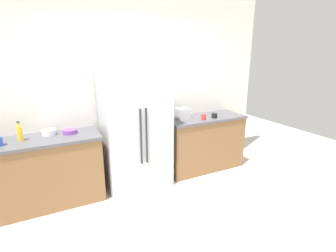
% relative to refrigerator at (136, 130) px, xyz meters
% --- Properties ---
extents(ground_plane, '(9.27, 9.27, 0.00)m').
position_rel_refrigerator_xyz_m(ground_plane, '(0.10, -1.32, -0.85)').
color(ground_plane, beige).
extents(kitchen_back_panel, '(4.64, 0.10, 2.89)m').
position_rel_refrigerator_xyz_m(kitchen_back_panel, '(0.10, 0.37, 0.59)').
color(kitchen_back_panel, silver).
rests_on(kitchen_back_panel, ground_plane).
extents(counter_left, '(1.43, 0.59, 0.91)m').
position_rel_refrigerator_xyz_m(counter_left, '(-1.24, 0.03, -0.40)').
color(counter_left, brown).
rests_on(counter_left, ground_plane).
extents(counter_right, '(1.37, 0.59, 0.91)m').
position_rel_refrigerator_xyz_m(counter_right, '(1.21, 0.03, -0.40)').
color(counter_right, brown).
rests_on(counter_right, ground_plane).
extents(refrigerator, '(0.93, 0.63, 1.71)m').
position_rel_refrigerator_xyz_m(refrigerator, '(0.00, 0.00, 0.00)').
color(refrigerator, '#B7BABF').
rests_on(refrigerator, ground_plane).
extents(toaster, '(0.20, 0.16, 0.17)m').
position_rel_refrigerator_xyz_m(toaster, '(0.83, 0.08, 0.14)').
color(toaster, silver).
rests_on(toaster, counter_right).
extents(bottle_a, '(0.06, 0.06, 0.24)m').
position_rel_refrigerator_xyz_m(bottle_a, '(-1.45, 0.05, 0.16)').
color(bottle_a, yellow).
rests_on(bottle_a, counter_left).
extents(cup_b, '(0.07, 0.07, 0.09)m').
position_rel_refrigerator_xyz_m(cup_b, '(1.09, -0.12, 0.10)').
color(cup_b, red).
rests_on(cup_b, counter_right).
extents(cup_c, '(0.09, 0.09, 0.08)m').
position_rel_refrigerator_xyz_m(cup_c, '(1.32, -0.10, 0.09)').
color(cup_c, black).
rests_on(cup_c, counter_right).
extents(bowl_a, '(0.17, 0.17, 0.07)m').
position_rel_refrigerator_xyz_m(bowl_a, '(-1.13, 0.15, 0.09)').
color(bowl_a, white).
rests_on(bowl_a, counter_left).
extents(bowl_b, '(0.18, 0.18, 0.05)m').
position_rel_refrigerator_xyz_m(bowl_b, '(-0.88, 0.09, 0.08)').
color(bowl_b, purple).
rests_on(bowl_b, counter_left).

